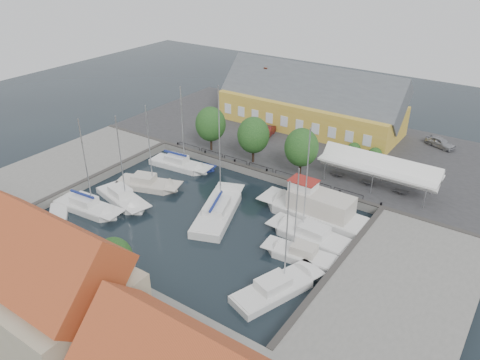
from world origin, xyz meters
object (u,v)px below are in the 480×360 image
at_px(warehouse, 307,104).
at_px(launch_nw, 201,168).
at_px(launch_sw, 59,216).
at_px(car_red, 267,132).
at_px(east_boat_c, 276,290).
at_px(car_silver, 440,142).
at_px(west_boat_d, 88,208).
at_px(east_boat_a, 310,237).
at_px(west_boat_a, 179,165).
at_px(trawler, 315,210).
at_px(west_boat_b, 147,185).
at_px(tent_canopy, 379,167).
at_px(center_sailboat, 218,212).
at_px(east_boat_b, 301,256).
at_px(west_boat_c, 123,199).

height_order(warehouse, launch_nw, warehouse).
bearing_deg(warehouse, launch_sw, -105.66).
relative_size(car_red, east_boat_c, 0.38).
relative_size(east_boat_c, launch_nw, 2.83).
bearing_deg(car_silver, east_boat_c, -164.73).
bearing_deg(west_boat_d, east_boat_a, 21.48).
distance_m(west_boat_a, west_boat_d, 14.40).
relative_size(trawler, west_boat_b, 1.12).
bearing_deg(launch_sw, trawler, 33.84).
bearing_deg(tent_canopy, center_sailboat, -131.64).
bearing_deg(east_boat_a, east_boat_b, -78.03).
distance_m(warehouse, launch_sw, 40.36).
distance_m(east_boat_c, launch_sw, 26.58).
relative_size(east_boat_c, launch_sw, 2.30).
relative_size(tent_canopy, launch_nw, 3.47).
bearing_deg(trawler, east_boat_a, -70.07).
xyz_separation_m(tent_canopy, west_boat_a, (-24.48, -7.72, -3.41)).
relative_size(launch_sw, launch_nw, 1.23).
distance_m(warehouse, car_silver, 20.28).
height_order(car_red, east_boat_a, east_boat_a).
xyz_separation_m(center_sailboat, trawler, (9.21, 5.63, 0.65)).
distance_m(east_boat_a, launch_sw, 27.89).
relative_size(center_sailboat, trawler, 1.20).
relative_size(center_sailboat, west_boat_a, 1.27).
relative_size(center_sailboat, east_boat_b, 1.49).
distance_m(west_boat_b, launch_sw, 11.06).
bearing_deg(launch_sw, center_sailboat, 35.29).
bearing_deg(west_boat_c, car_silver, 52.03).
bearing_deg(east_boat_b, west_boat_d, -166.74).
bearing_deg(warehouse, trawler, -60.38).
relative_size(tent_canopy, east_boat_b, 1.37).
xyz_separation_m(east_boat_a, launch_sw, (-25.18, -11.99, -0.17)).
bearing_deg(car_red, center_sailboat, -84.31).
distance_m(car_silver, east_boat_b, 33.38).
bearing_deg(east_boat_c, car_silver, 83.63).
distance_m(east_boat_a, west_boat_d, 25.30).
xyz_separation_m(car_silver, trawler, (-6.98, -25.53, -0.72)).
relative_size(car_silver, trawler, 0.34).
bearing_deg(east_boat_c, car_red, 122.95).
distance_m(car_red, trawler, 21.63).
bearing_deg(west_boat_b, car_red, 76.51).
distance_m(east_boat_b, launch_sw, 27.27).
height_order(car_silver, east_boat_a, east_boat_a).
xyz_separation_m(center_sailboat, west_boat_c, (-11.16, -3.87, -0.10)).
xyz_separation_m(launch_sw, launch_nw, (5.68, 18.37, -0.00)).
distance_m(east_boat_b, west_boat_d, 24.96).
distance_m(warehouse, west_boat_d, 37.31).
distance_m(east_boat_a, launch_nw, 20.52).
distance_m(east_boat_b, west_boat_b, 22.69).
xyz_separation_m(east_boat_c, west_boat_a, (-23.48, 14.16, 0.01)).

